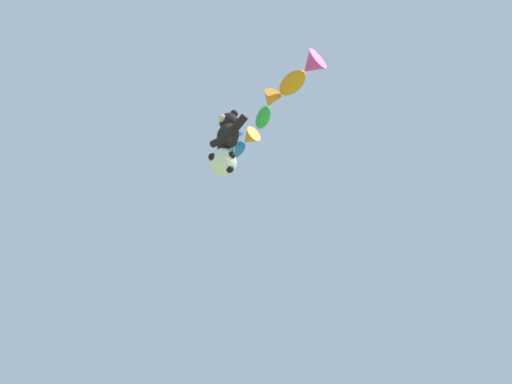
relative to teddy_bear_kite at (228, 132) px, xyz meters
name	(u,v)px	position (x,y,z in m)	size (l,w,h in m)	color
teddy_bear_kite	(228,132)	(0.00, 0.00, 0.00)	(2.08, 0.92, 2.11)	black
soccer_ball_kite	(223,162)	(-0.35, 0.14, -1.41)	(1.19, 1.18, 1.09)	white
fish_kite_tangerine	(302,74)	(3.11, 1.06, 1.80)	(2.10, 1.02, 0.98)	orange
fish_kite_emerald	(267,109)	(1.02, 1.19, 1.69)	(1.99, 1.45, 0.74)	green
fish_kite_cobalt	(242,144)	(-1.46, 2.05, 2.16)	(2.10, 0.90, 0.86)	blue
diamond_kite	(233,138)	(-1.39, 1.41, 2.01)	(0.67, 0.67, 2.83)	blue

